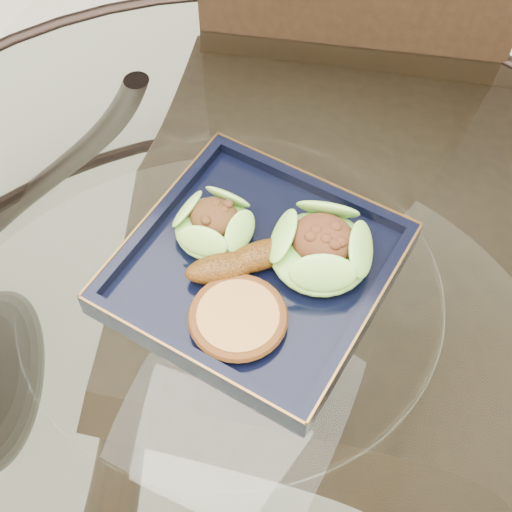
% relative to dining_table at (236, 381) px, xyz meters
% --- Properties ---
extents(ground, '(4.00, 4.00, 0.00)m').
position_rel_dining_table_xyz_m(ground, '(0.00, 0.00, -0.60)').
color(ground, beige).
rests_on(ground, ground).
extents(dining_table, '(1.13, 1.13, 0.77)m').
position_rel_dining_table_xyz_m(dining_table, '(0.00, 0.00, 0.00)').
color(dining_table, white).
rests_on(dining_table, ground).
extents(dining_chair, '(0.56, 0.56, 1.05)m').
position_rel_dining_table_xyz_m(dining_chair, '(-0.01, 0.36, -0.01)').
color(dining_chair, black).
rests_on(dining_chair, ground).
extents(navy_plate, '(0.30, 0.30, 0.02)m').
position_rel_dining_table_xyz_m(navy_plate, '(0.00, 0.06, 0.17)').
color(navy_plate, black).
rests_on(navy_plate, dining_table).
extents(lettuce_wrap_left, '(0.11, 0.11, 0.03)m').
position_rel_dining_table_xyz_m(lettuce_wrap_left, '(-0.06, 0.08, 0.20)').
color(lettuce_wrap_left, '#4D8C28').
rests_on(lettuce_wrap_left, navy_plate).
extents(lettuce_wrap_right, '(0.12, 0.12, 0.04)m').
position_rel_dining_table_xyz_m(lettuce_wrap_right, '(0.06, 0.10, 0.20)').
color(lettuce_wrap_right, '#56A22F').
rests_on(lettuce_wrap_right, navy_plate).
extents(roasted_plantain, '(0.13, 0.14, 0.03)m').
position_rel_dining_table_xyz_m(roasted_plantain, '(0.00, 0.06, 0.20)').
color(roasted_plantain, '#65370A').
rests_on(roasted_plantain, navy_plate).
extents(crumb_patty, '(0.12, 0.12, 0.02)m').
position_rel_dining_table_xyz_m(crumb_patty, '(0.01, -0.01, 0.19)').
color(crumb_patty, '#AF723A').
rests_on(crumb_patty, navy_plate).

